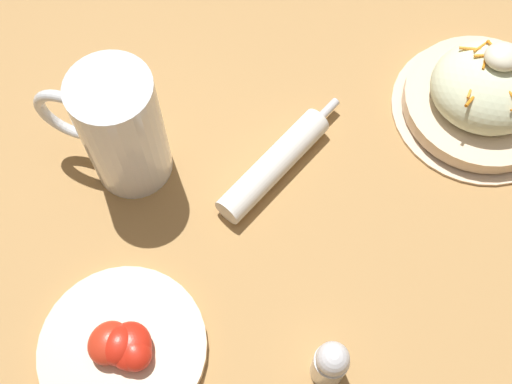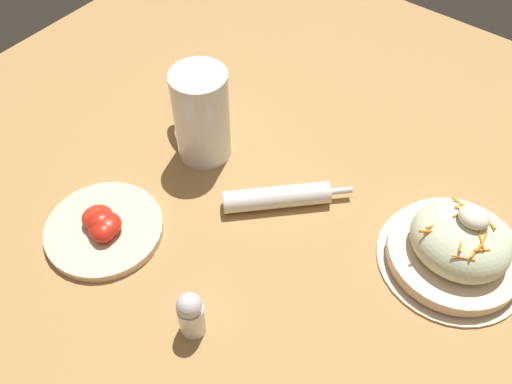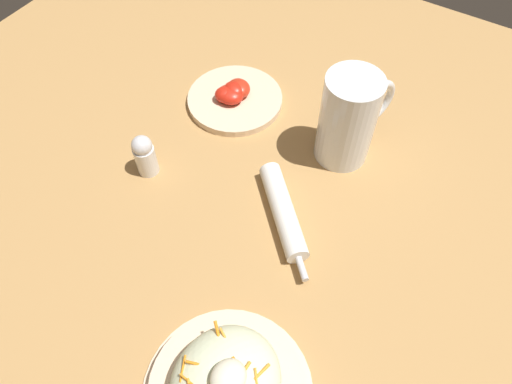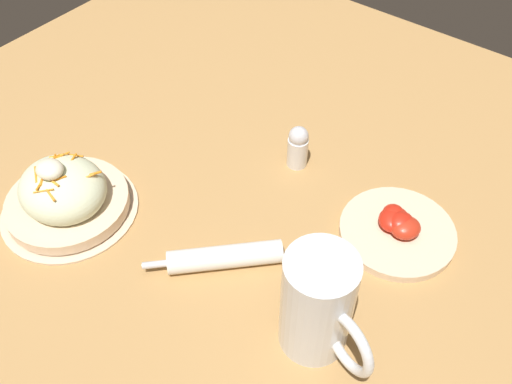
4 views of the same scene
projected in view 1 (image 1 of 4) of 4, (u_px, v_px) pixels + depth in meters
The scene contains 6 objects.
ground_plane at pixel (310, 219), 0.75m from camera, with size 1.43×1.43×0.00m, color #B2844C.
salad_plate at pixel (485, 94), 0.78m from camera, with size 0.22×0.22×0.11m.
beer_mug at pixel (122, 133), 0.71m from camera, with size 0.15×0.09×0.16m.
napkin_roll at pixel (275, 164), 0.76m from camera, with size 0.16×0.16×0.03m.
tomato_plate at pixel (123, 348), 0.67m from camera, with size 0.18×0.18×0.04m.
salt_shaker at pixel (329, 364), 0.64m from camera, with size 0.04×0.04×0.08m.
Camera 1 is at (-0.08, -0.29, 0.69)m, focal length 45.07 mm.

